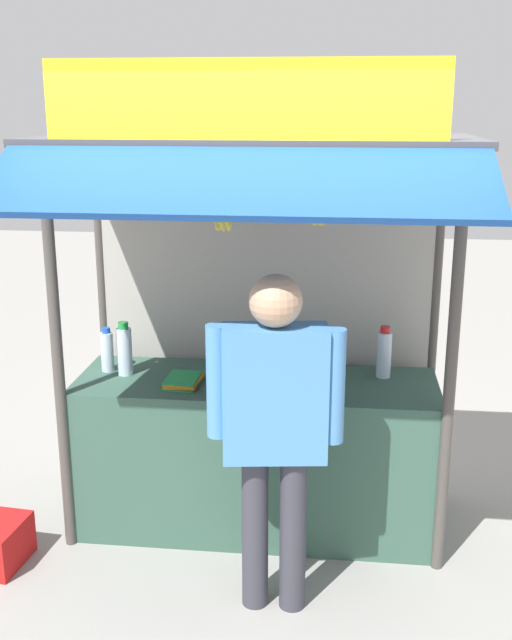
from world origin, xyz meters
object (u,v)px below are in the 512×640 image
object	(u,v)px
water_bottle_mid_left	(124,350)
banana_bunch_leftmost	(223,215)
water_bottle_left	(280,346)
water_bottle_right	(107,351)
water_bottle_mid_right	(384,353)
magazine_stack_far_left	(242,388)
vendor_person	(275,416)
banana_bunch_inner_left	(319,211)
magazine_stack_center	(183,381)

from	to	relation	value
water_bottle_mid_left	banana_bunch_leftmost	distance (m)	1.15
water_bottle_left	water_bottle_mid_left	xyz separation A→B (m)	(-0.86, -0.24, 0.02)
water_bottle_right	water_bottle_mid_left	size ratio (longest dim) A/B	0.84
water_bottle_mid_right	magazine_stack_far_left	size ratio (longest dim) A/B	0.97
water_bottle_left	vendor_person	xyz separation A→B (m)	(0.06, -1.00, -0.01)
water_bottle_mid_left	banana_bunch_inner_left	size ratio (longest dim) A/B	1.20
water_bottle_right	water_bottle_mid_right	bearing A→B (deg)	2.80
water_bottle_mid_right	banana_bunch_leftmost	distance (m)	1.30
water_bottle_mid_right	water_bottle_left	bearing A→B (deg)	168.70
water_bottle_mid_right	vendor_person	world-z (taller)	vendor_person
water_bottle_left	water_bottle_right	distance (m)	0.99
water_bottle_left	magazine_stack_center	xyz separation A→B (m)	(-0.50, -0.36, -0.10)
water_bottle_mid_left	vendor_person	xyz separation A→B (m)	(0.92, -0.76, -0.03)
water_bottle_mid_left	magazine_stack_far_left	distance (m)	0.75
water_bottle_mid_right	banana_bunch_leftmost	bearing A→B (deg)	-144.37
magazine_stack_center	vendor_person	size ratio (longest dim) A/B	0.15
vendor_person	water_bottle_left	bearing A→B (deg)	-94.08
water_bottle_right	magazine_stack_center	distance (m)	0.51
water_bottle_mid_left	vendor_person	bearing A→B (deg)	-39.67
water_bottle_mid_right	magazine_stack_far_left	bearing A→B (deg)	-153.22
magazine_stack_far_left	vendor_person	size ratio (longest dim) A/B	0.18
water_bottle_left	vendor_person	world-z (taller)	vendor_person
water_bottle_left	banana_bunch_inner_left	bearing A→B (deg)	-71.96
water_bottle_right	magazine_stack_far_left	xyz separation A→B (m)	(0.82, -0.30, -0.08)
magazine_stack_center	banana_bunch_inner_left	xyz separation A→B (m)	(0.73, -0.33, 0.99)
water_bottle_left	vendor_person	distance (m)	1.01
magazine_stack_center	vendor_person	xyz separation A→B (m)	(0.56, -0.64, 0.09)
magazine_stack_center	water_bottle_mid_left	bearing A→B (deg)	161.20
water_bottle_mid_left	vendor_person	distance (m)	1.19
banana_bunch_inner_left	banana_bunch_leftmost	bearing A→B (deg)	179.88
water_bottle_mid_right	water_bottle_right	bearing A→B (deg)	-177.20
water_bottle_mid_left	banana_bunch_leftmost	world-z (taller)	banana_bunch_leftmost
water_bottle_mid_right	banana_bunch_leftmost	xyz separation A→B (m)	(-0.81, -0.58, 0.84)
banana_bunch_leftmost	water_bottle_mid_left	bearing A→B (deg)	144.89
water_bottle_mid_right	banana_bunch_inner_left	xyz separation A→B (m)	(-0.36, -0.58, 0.87)
banana_bunch_leftmost	magazine_stack_far_left	bearing A→B (deg)	73.87
magazine_stack_far_left	banana_bunch_inner_left	bearing A→B (deg)	-27.58
magazine_stack_center	banana_bunch_leftmost	distance (m)	1.05
magazine_stack_center	water_bottle_left	bearing A→B (deg)	35.91
water_bottle_mid_left	water_bottle_left	bearing A→B (deg)	15.71
water_bottle_left	banana_bunch_leftmost	bearing A→B (deg)	-107.24
water_bottle_mid_left	magazine_stack_far_left	xyz separation A→B (m)	(0.70, -0.25, -0.10)
magazine_stack_far_left	water_bottle_mid_right	bearing A→B (deg)	26.78
water_bottle_right	vendor_person	bearing A→B (deg)	-38.04
water_bottle_left	magazine_stack_far_left	xyz separation A→B (m)	(-0.16, -0.49, -0.08)
water_bottle_mid_right	water_bottle_mid_left	distance (m)	1.45
water_bottle_mid_left	vendor_person	size ratio (longest dim) A/B	0.19
banana_bunch_inner_left	vendor_person	bearing A→B (deg)	-118.61
water_bottle_mid_right	magazine_stack_center	bearing A→B (deg)	-167.31
water_bottle_right	magazine_stack_far_left	distance (m)	0.87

